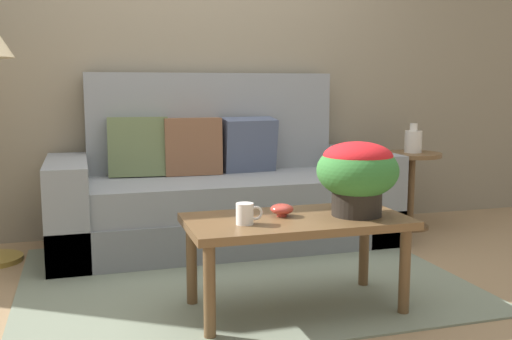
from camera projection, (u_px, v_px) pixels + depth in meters
ground_plane at (241, 281)px, 3.22m from camera, size 14.00×14.00×0.00m
wall_back at (194, 46)px, 4.23m from camera, size 6.40×0.12×2.71m
area_rug at (239, 277)px, 3.26m from camera, size 2.34×1.83×0.01m
couch at (221, 194)px, 3.96m from camera, size 2.24×0.87×1.15m
coffee_table at (296, 230)px, 2.76m from camera, size 1.04×0.52×0.45m
side_table at (412, 176)px, 4.35m from camera, size 0.42×0.42×0.57m
potted_plant at (357, 171)px, 2.76m from camera, size 0.39×0.39×0.35m
coffee_mug at (246, 214)px, 2.60m from camera, size 0.12×0.08×0.10m
snack_bowl at (282, 209)px, 2.77m from camera, size 0.11×0.11×0.06m
table_vase at (413, 141)px, 4.32m from camera, size 0.13×0.13×0.22m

